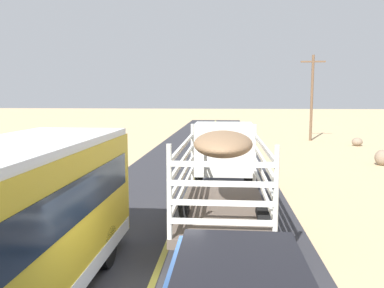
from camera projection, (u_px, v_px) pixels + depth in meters
name	position (u px, v px, depth m)	size (l,w,h in m)	color
livestock_truck	(223.00, 156.00, 15.06)	(2.53, 9.70, 3.02)	silver
power_pole_mid	(312.00, 95.00, 35.60)	(2.20, 0.24, 7.78)	brown
boulder_near_shoulder	(382.00, 158.00, 23.19)	(0.85, 0.88, 0.93)	#84705B
boulder_mid_field	(357.00, 142.00, 32.22)	(0.84, 0.87, 0.68)	#84705B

